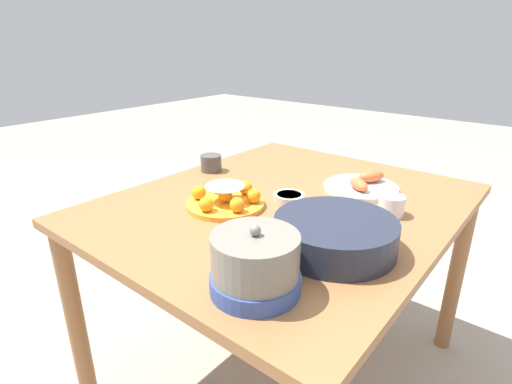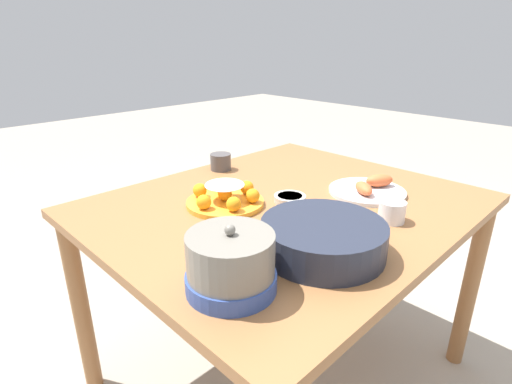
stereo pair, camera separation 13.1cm
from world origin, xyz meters
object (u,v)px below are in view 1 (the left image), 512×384
Objects in this scene: cup_near at (211,163)px; warming_pot at (255,264)px; serving_bowl at (335,233)px; seafood_platter at (362,185)px; dining_table at (285,225)px; cake_plate at (226,198)px; cup_far at (391,206)px; sauce_bowl at (289,197)px.

cup_near is 0.43× the size of warming_pot.
seafood_platter is (-0.46, -0.14, -0.03)m from serving_bowl.
dining_table is 0.24m from cake_plate.
cup_near reaches higher than seafood_platter.
serving_bowl is at bearing 86.04° from cake_plate.
seafood_platter is at bearing -133.16° from cup_far.
seafood_platter is at bearing -172.71° from warming_pot.
cup_near is 0.86m from warming_pot.
serving_bowl is at bearing 69.96° from cup_near.
seafood_platter is (-0.27, 0.15, 0.11)m from dining_table.
cup_far is (0.16, 0.17, 0.02)m from seafood_platter.
serving_bowl reaches higher than sauce_bowl.
cup_near is at bearing -97.96° from sauce_bowl.
serving_bowl is at bearing 170.82° from warming_pot.
cake_plate is 1.28× the size of warming_pot.
seafood_platter is 3.12× the size of cup_near.
sauce_bowl is at bearing -125.40° from serving_bowl.
cup_near is at bearing -99.10° from dining_table.
cake_plate is 0.80× the size of serving_bowl.
serving_bowl is at bearing -6.06° from cup_far.
cake_plate reaches higher than cup_near.
warming_pot is (0.73, 0.09, 0.05)m from seafood_platter.
seafood_platter reaches higher than dining_table.
serving_bowl is at bearing 54.60° from sauce_bowl.
serving_bowl is (0.19, 0.29, 0.14)m from dining_table.
warming_pot reaches higher than cup_far.
cake_plate is at bearing -32.65° from seafood_platter.
warming_pot reaches higher than sauce_bowl.
cup_near reaches higher than dining_table.
dining_table is 3.85× the size of serving_bowl.
dining_table is 15.50× the size of cup_far.
cup_far is (-0.04, 0.75, -0.00)m from cup_near.
cake_plate is at bearing -37.62° from sauce_bowl.
dining_table is 0.45m from cup_near.
sauce_bowl is (-0.01, 0.01, 0.11)m from dining_table.
serving_bowl is 4.02× the size of cup_far.
sauce_bowl is (-0.20, -0.28, -0.03)m from serving_bowl.
cup_far reaches higher than sauce_bowl.
cup_near is at bearing -127.62° from cake_plate.
cake_plate reaches higher than dining_table.
warming_pot is at bearing 50.97° from cake_plate.
cup_far is at bearing 121.44° from cake_plate.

